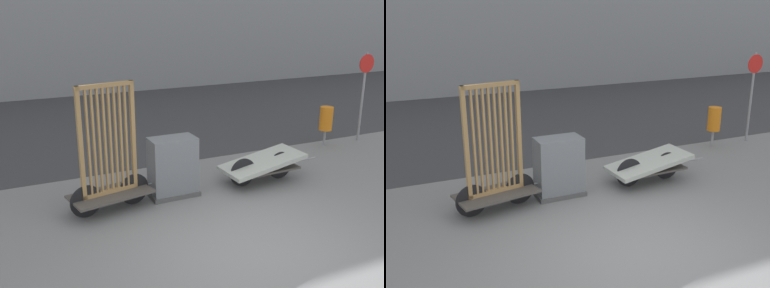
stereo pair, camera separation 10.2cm
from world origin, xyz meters
The scene contains 7 objects.
ground_plane centered at (0.00, 0.00, 0.00)m, with size 60.00×60.00×0.00m, color slate.
road_strip centered at (0.00, 8.51, 0.00)m, with size 56.00×8.83×0.01m.
bike_cart_with_bedframe centered at (-1.56, 2.33, 0.76)m, with size 2.15×0.98×2.26m.
bike_cart_with_mattress centered at (1.57, 2.33, 0.38)m, with size 2.25×0.90×0.60m.
utility_cabinet centered at (-0.33, 2.48, 0.53)m, with size 0.92×0.55×1.14m.
trash_bin centered at (4.40, 3.75, 0.70)m, with size 0.32×0.32×1.02m.
sign_post centered at (5.54, 3.74, 1.47)m, with size 0.47×0.06×2.32m.
Camera 2 is at (-3.22, -4.89, 3.50)m, focal length 42.00 mm.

